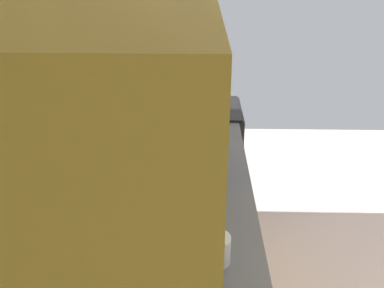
# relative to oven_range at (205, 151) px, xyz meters

# --- Properties ---
(wall_back) EXTENTS (4.46, 0.12, 2.62)m
(wall_back) POSITION_rel_oven_range_xyz_m (-1.78, 0.39, 0.85)
(wall_back) COLOR beige
(wall_back) RESTS_ON ground_plane
(upper_cabinets) EXTENTS (2.76, 0.31, 0.72)m
(upper_cabinets) POSITION_rel_oven_range_xyz_m (-2.14, 0.17, 1.36)
(upper_cabinets) COLOR #D4BA61
(oven_range) EXTENTS (0.69, 0.67, 1.07)m
(oven_range) POSITION_rel_oven_range_xyz_m (0.00, 0.00, 0.00)
(oven_range) COLOR black
(oven_range) RESTS_ON ground_plane
(microwave) EXTENTS (0.46, 0.34, 0.32)m
(microwave) POSITION_rel_oven_range_xyz_m (-1.27, 0.05, 0.59)
(microwave) COLOR #B7BABF
(microwave) RESTS_ON counter_run
(kettle) EXTENTS (0.21, 0.15, 0.16)m
(kettle) POSITION_rel_oven_range_xyz_m (-2.10, -0.03, 0.50)
(kettle) COLOR #B7BABF
(kettle) RESTS_ON counter_run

